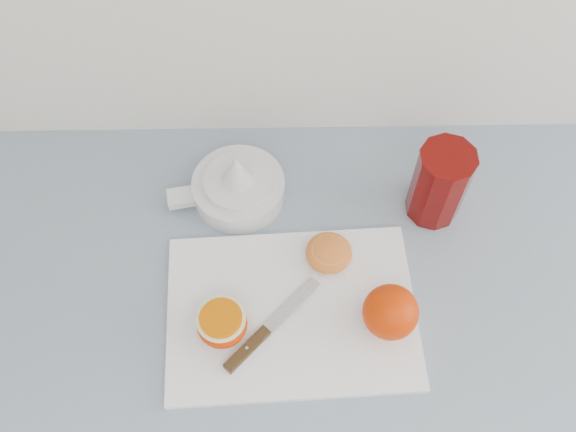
{
  "coord_description": "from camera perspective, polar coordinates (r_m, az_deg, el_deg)",
  "views": [
    {
      "loc": [
        -0.16,
        1.27,
        1.8
      ],
      "look_at": [
        -0.16,
        1.77,
        0.96
      ],
      "focal_mm": 40.0,
      "sensor_mm": 36.0,
      "label": 1
    }
  ],
  "objects": [
    {
      "name": "counter",
      "position": [
        1.42,
        4.24,
        -13.18
      ],
      "size": [
        2.6,
        0.64,
        0.89
      ],
      "color": "white",
      "rests_on": "ground"
    },
    {
      "name": "cutting_board",
      "position": [
        0.97,
        0.32,
        -8.5
      ],
      "size": [
        0.38,
        0.28,
        0.01
      ],
      "primitive_type": "cube",
      "rotation": [
        0.0,
        0.0,
        0.05
      ],
      "color": "white",
      "rests_on": "counter"
    },
    {
      "name": "whole_orange",
      "position": [
        0.94,
        9.11,
        -8.44
      ],
      "size": [
        0.08,
        0.08,
        0.08
      ],
      "color": "#F13A00",
      "rests_on": "cutting_board"
    },
    {
      "name": "half_orange",
      "position": [
        0.94,
        -5.89,
        -9.49
      ],
      "size": [
        0.07,
        0.07,
        0.05
      ],
      "color": "#F13A00",
      "rests_on": "cutting_board"
    },
    {
      "name": "squeezed_shell",
      "position": [
        0.99,
        3.65,
        -3.27
      ],
      "size": [
        0.07,
        0.07,
        0.03
      ],
      "color": "orange",
      "rests_on": "cutting_board"
    },
    {
      "name": "paring_knife",
      "position": [
        0.95,
        -2.92,
        -11.04
      ],
      "size": [
        0.14,
        0.15,
        0.01
      ],
      "color": "#422E13",
      "rests_on": "cutting_board"
    },
    {
      "name": "citrus_juicer",
      "position": [
        1.06,
        -4.54,
        2.71
      ],
      "size": [
        0.2,
        0.15,
        0.1
      ],
      "color": "white",
      "rests_on": "counter"
    },
    {
      "name": "red_tumbler",
      "position": [
        1.04,
        13.26,
        2.63
      ],
      "size": [
        0.09,
        0.09,
        0.15
      ],
      "color": "#620503",
      "rests_on": "counter"
    }
  ]
}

